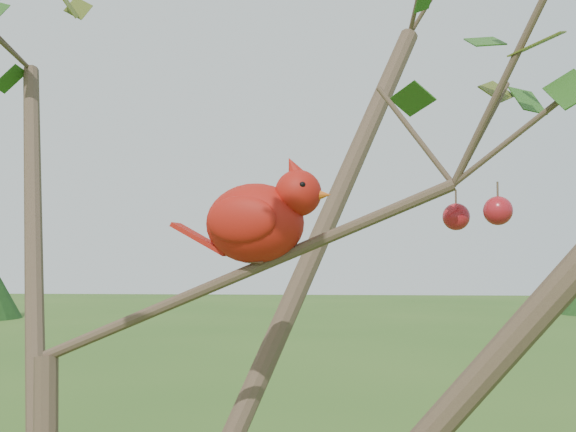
# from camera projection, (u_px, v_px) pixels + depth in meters

# --- Properties ---
(crabapple_tree) EXTENTS (2.35, 2.05, 2.95)m
(crabapple_tree) POSITION_uv_depth(u_px,v_px,m) (65.00, 240.00, 0.96)
(crabapple_tree) COLOR #3D2A20
(crabapple_tree) RESTS_ON ground
(cardinal) EXTENTS (0.24, 0.14, 0.17)m
(cardinal) POSITION_uv_depth(u_px,v_px,m) (260.00, 219.00, 1.04)
(cardinal) COLOR #B4180F
(cardinal) RESTS_ON ground
(distant_trees) EXTENTS (37.21, 7.98, 2.91)m
(distant_trees) POSITION_uv_depth(u_px,v_px,m) (264.00, 279.00, 24.98)
(distant_trees) COLOR #3D2A20
(distant_trees) RESTS_ON ground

